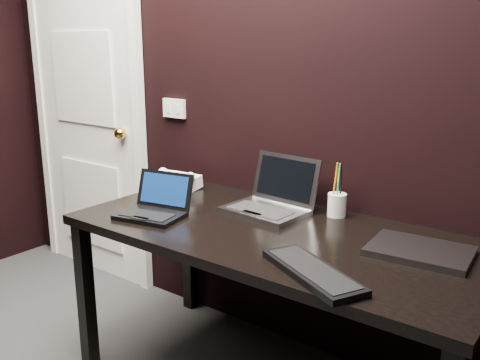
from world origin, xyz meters
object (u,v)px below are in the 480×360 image
Objects in this scene: ext_keyboard at (313,272)px; silver_laptop at (270,202)px; desk at (276,248)px; mobile_phone at (157,194)px; desk_phone at (178,182)px; door at (88,112)px; closed_laptop at (420,251)px; netbook at (154,208)px; pen_cup at (337,204)px.

silver_laptop is at bearing 135.60° from ext_keyboard.
mobile_phone reaches higher than desk.
desk is at bearing 138.86° from ext_keyboard.
silver_laptop reaches higher than desk.
silver_laptop is 0.58m from desk_phone.
door is 1.73m from desk.
closed_laptop is at bearing -6.82° from silver_laptop.
netbook is 0.42m from desk_phone.
silver_laptop is (-0.15, 0.19, 0.12)m from desk.
silver_laptop reaches higher than desk_phone.
netbook is at bearing 171.97° from ext_keyboard.
door reaches higher than pen_cup.
ext_keyboard is at bearing -24.63° from desk_phone.
netbook is 0.79m from pen_cup.
door reaches higher than desk_phone.
door is 4.93× the size of ext_keyboard.
netbook reaches higher than closed_laptop.
desk_phone is at bearing -10.81° from door.
desk_phone is 2.69× the size of mobile_phone.
door is 24.65× the size of mobile_phone.
ext_keyboard is 5.00× the size of mobile_phone.
door is 2.23m from closed_laptop.
ext_keyboard is 0.44m from closed_laptop.
closed_laptop is at bearing -7.11° from door.
mobile_phone is at bearing 132.93° from netbook.
desk is at bearing -12.82° from door.
door is 0.97m from desk_phone.
ext_keyboard is 1.86× the size of desk_phone.
pen_cup is (0.26, 0.12, 0.01)m from silver_laptop.
netbook is 1.10m from closed_laptop.
ext_keyboard is at bearing -15.67° from mobile_phone.
silver_laptop is at bearing -7.24° from door.
silver_laptop is (0.37, 0.35, 0.01)m from netbook.
pen_cup is (1.76, -0.07, -0.25)m from door.
desk is 0.27m from silver_laptop.
pen_cup is (0.84, 0.11, 0.01)m from desk_phone.
desk is 4.71× the size of silver_laptop.
silver_laptop reaches higher than ext_keyboard.
door reaches higher than silver_laptop.
desk_phone is 0.21m from mobile_phone.
silver_laptop is 1.55× the size of desk_phone.
desk_phone is at bearing 105.68° from mobile_phone.
pen_cup is at bearing 110.16° from ext_keyboard.
silver_laptop is at bearing 129.77° from desk.
door reaches higher than closed_laptop.
closed_laptop is (1.07, 0.27, -0.02)m from netbook.
netbook reaches higher than desk_phone.
closed_laptop is 1.22m from mobile_phone.
silver_laptop is at bearing -155.40° from pen_cup.
desk is at bearing 0.35° from mobile_phone.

